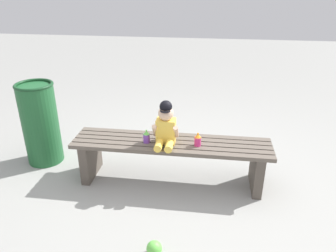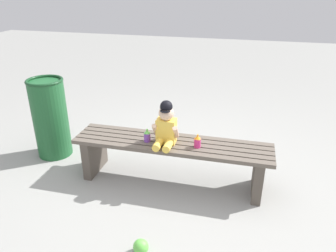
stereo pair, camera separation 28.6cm
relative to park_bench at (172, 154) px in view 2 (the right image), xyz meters
The scene contains 7 objects.
ground_plane 0.29m from the park_bench, 90.00° to the left, with size 16.00×16.00×0.00m, color #999993.
park_bench is the anchor object (origin of this frame).
child_figure 0.31m from the park_bench, 140.56° to the right, with size 0.23×0.27×0.40m.
sippy_cup_left 0.29m from the park_bench, 169.25° to the right, with size 0.06×0.06×0.12m.
sippy_cup_right 0.31m from the park_bench, ahead, with size 0.06×0.06×0.12m.
toy_ball 0.96m from the park_bench, 90.17° to the right, with size 0.11×0.11×0.11m, color #66CC4C.
trash_bin 1.40m from the park_bench, behind, with size 0.37×0.37×0.86m.
Camera 2 is at (0.61, -2.57, 1.80)m, focal length 34.82 mm.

